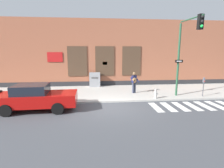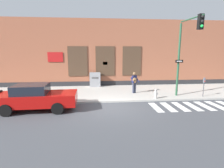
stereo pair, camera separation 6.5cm
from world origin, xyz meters
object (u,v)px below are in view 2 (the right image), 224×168
at_px(red_car, 35,97).
at_px(fire_hydrant, 156,94).
at_px(traffic_light, 187,45).
at_px(parking_meter, 204,84).
at_px(utility_box, 95,80).
at_px(busker, 134,81).

xyz_separation_m(red_car, fire_hydrant, (7.75, 1.46, -0.31)).
distance_m(traffic_light, fire_hydrant, 3.89).
height_order(parking_meter, utility_box, parking_meter).
xyz_separation_m(traffic_light, parking_meter, (1.79, 0.42, -2.78)).
distance_m(red_car, traffic_light, 10.23).
distance_m(busker, utility_box, 4.36).
bearing_deg(busker, utility_box, 136.25).
relative_size(busker, traffic_light, 0.31).
distance_m(parking_meter, fire_hydrant, 3.77).
distance_m(busker, parking_meter, 5.11).
bearing_deg(utility_box, red_car, -118.78).
distance_m(busker, fire_hydrant, 2.24).
relative_size(parking_meter, fire_hydrant, 2.05).
bearing_deg(utility_box, busker, -43.75).
bearing_deg(traffic_light, red_car, -172.45).
relative_size(red_car, utility_box, 3.45).
bearing_deg(traffic_light, utility_box, 141.06).
height_order(traffic_light, fire_hydrant, traffic_light).
bearing_deg(traffic_light, busker, 146.75).
bearing_deg(parking_meter, utility_box, 150.08).
height_order(traffic_light, utility_box, traffic_light).
relative_size(red_car, busker, 2.78).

